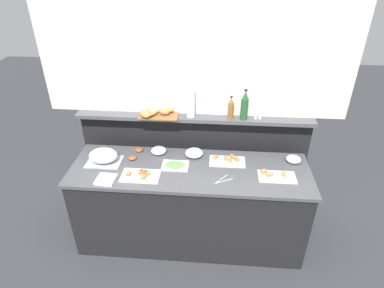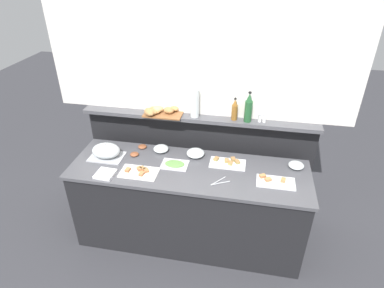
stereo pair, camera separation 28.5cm
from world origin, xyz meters
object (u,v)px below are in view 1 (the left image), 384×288
pepper_shaker (260,115)px  serving_cloche (103,156)px  glass_bowl_large (159,151)px  serving_tongs (222,180)px  cold_cuts_platter (175,165)px  glass_bowl_medium (293,159)px  vinegar_bottle_amber (231,108)px  salt_shaker (256,115)px  napkin_stack (106,179)px  water_carafe (191,103)px  condiment_bowl_cream (132,158)px  sandwich_platter_rear (276,176)px  wine_bottle_green (245,106)px  condiment_bowl_red (139,149)px  bread_basket (155,112)px  sandwich_platter_front (227,161)px  glass_bowl_small (194,153)px

pepper_shaker → serving_cloche: bearing=-164.6°
glass_bowl_large → serving_tongs: (0.66, -0.42, -0.02)m
cold_cuts_platter → glass_bowl_medium: bearing=8.6°
vinegar_bottle_amber → salt_shaker: 0.26m
napkin_stack → water_carafe: (0.72, 0.71, 0.47)m
vinegar_bottle_amber → pepper_shaker: (0.30, -0.00, -0.06)m
condiment_bowl_cream → pepper_shaker: bearing=15.0°
glass_bowl_medium → napkin_stack: bearing=-165.5°
sandwich_platter_rear → glass_bowl_medium: bearing=52.9°
serving_cloche → sandwich_platter_rear: bearing=-3.6°
serving_cloche → glass_bowl_large: 0.56m
cold_cuts_platter → vinegar_bottle_amber: vinegar_bottle_amber is taller
serving_cloche → serving_tongs: bearing=-10.0°
condiment_bowl_cream → wine_bottle_green: 1.24m
sandwich_platter_rear → condiment_bowl_red: 1.42m
glass_bowl_medium → wine_bottle_green: bearing=154.0°
condiment_bowl_cream → wine_bottle_green: size_ratio=0.28×
sandwich_platter_rear → bread_basket: 1.37m
sandwich_platter_front → wine_bottle_green: wine_bottle_green is taller
condiment_bowl_red → pepper_shaker: 1.30m
condiment_bowl_red → condiment_bowl_cream: 0.16m
glass_bowl_large → napkin_stack: 0.65m
serving_cloche → condiment_bowl_red: serving_cloche is taller
sandwich_platter_rear → bread_basket: bearing=156.9°
condiment_bowl_cream → glass_bowl_large: bearing=27.9°
pepper_shaker → napkin_stack: bearing=-153.4°
cold_cuts_platter → pepper_shaker: (0.82, 0.43, 0.37)m
salt_shaker → bread_basket: size_ratio=0.21×
condiment_bowl_cream → serving_tongs: 0.95m
salt_shaker → bread_basket: (-1.03, -0.01, -0.01)m
glass_bowl_large → salt_shaker: (0.98, 0.21, 0.35)m
glass_bowl_small → condiment_bowl_cream: glass_bowl_small is taller
napkin_stack → condiment_bowl_cream: bearing=67.2°
vinegar_bottle_amber → pepper_shaker: 0.31m
glass_bowl_large → pepper_shaker: size_ratio=1.82×
serving_tongs → pepper_shaker: (0.36, 0.63, 0.37)m
glass_bowl_medium → condiment_bowl_cream: bearing=-177.0°
wine_bottle_green → bread_basket: wine_bottle_green is taller
glass_bowl_medium → cold_cuts_platter: bearing=-171.4°
sandwich_platter_rear → vinegar_bottle_amber: size_ratio=1.46×
condiment_bowl_red → wine_bottle_green: 1.18m
cold_cuts_platter → glass_bowl_small: glass_bowl_small is taller
sandwich_platter_front → condiment_bowl_red: 0.93m
cold_cuts_platter → vinegar_bottle_amber: (0.52, 0.44, 0.43)m
glass_bowl_large → condiment_bowl_red: glass_bowl_large is taller
serving_cloche → napkin_stack: bearing=-69.6°
glass_bowl_large → glass_bowl_small: glass_bowl_small is taller
glass_bowl_large → napkin_stack: (-0.40, -0.50, -0.02)m
glass_bowl_medium → napkin_stack: glass_bowl_medium is taller
cold_cuts_platter → pepper_shaker: 1.00m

